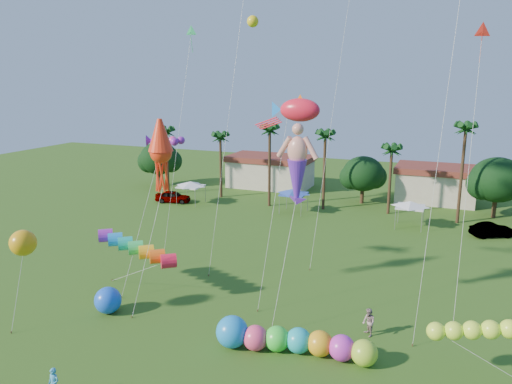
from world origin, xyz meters
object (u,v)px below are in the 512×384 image
at_px(spectator_b, 369,323).
at_px(car_a, 173,197).
at_px(blue_ball, 108,300).
at_px(caterpillar_inflatable, 289,340).
at_px(car_b, 493,230).
at_px(spectator_a, 54,384).

bearing_deg(spectator_b, car_a, -167.11).
bearing_deg(blue_ball, spectator_b, 11.96).
bearing_deg(caterpillar_inflatable, car_a, 123.41).
height_order(car_a, blue_ball, blue_ball).
height_order(car_a, car_b, car_a).
xyz_separation_m(car_a, car_b, (39.18, 0.04, -0.05)).
relative_size(spectator_a, caterpillar_inflatable, 0.18).
xyz_separation_m(spectator_b, blue_ball, (-17.90, -3.79, 0.02)).
xyz_separation_m(car_a, spectator_b, (30.63, -25.78, 0.15)).
distance_m(spectator_a, spectator_b, 19.16).
bearing_deg(spectator_b, spectator_a, -84.58).
bearing_deg(caterpillar_inflatable, spectator_b, 35.38).
height_order(car_a, caterpillar_inflatable, caterpillar_inflatable).
bearing_deg(blue_ball, caterpillar_inflatable, -0.78).
xyz_separation_m(car_a, spectator_a, (16.49, -38.71, 0.09)).
distance_m(car_b, caterpillar_inflatable, 32.40).
height_order(spectator_a, spectator_b, spectator_b).
xyz_separation_m(spectator_a, spectator_b, (14.14, 12.93, 0.05)).
bearing_deg(car_a, spectator_b, -142.73).
xyz_separation_m(car_b, spectator_a, (-22.69, -38.75, 0.14)).
xyz_separation_m(car_a, blue_ball, (12.73, -29.57, 0.16)).
height_order(car_b, spectator_b, spectator_b).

